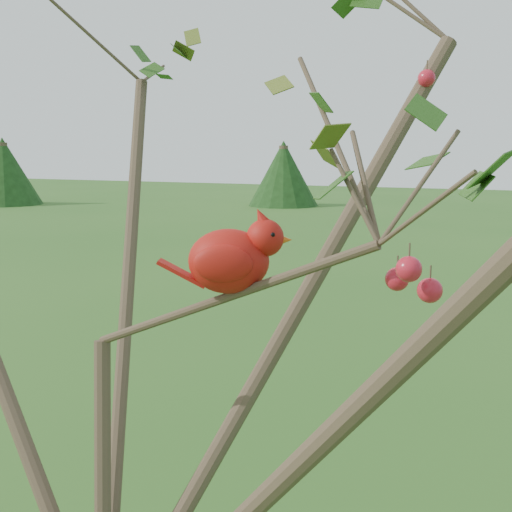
% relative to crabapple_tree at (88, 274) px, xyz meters
% --- Properties ---
extents(crabapple_tree, '(2.35, 2.05, 2.95)m').
position_rel_crabapple_tree_xyz_m(crabapple_tree, '(0.00, 0.00, 0.00)').
color(crabapple_tree, '#403022').
rests_on(crabapple_tree, ground).
extents(cardinal, '(0.24, 0.16, 0.17)m').
position_rel_crabapple_tree_xyz_m(cardinal, '(0.25, 0.10, 0.03)').
color(cardinal, red).
rests_on(cardinal, ground).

